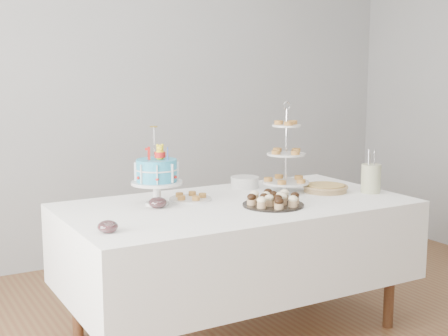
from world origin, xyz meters
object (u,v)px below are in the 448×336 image
plate_stack (245,182)px  jam_bowl_a (108,227)px  birthday_cake (157,184)px  tiered_stand (286,155)px  table (237,242)px  cupcake_tray (273,199)px  pie (325,188)px  pastry_plate (190,197)px  jam_bowl_b (158,203)px  utensil_pitcher (371,177)px

plate_stack → jam_bowl_a: bearing=-151.6°
birthday_cake → tiered_stand: tiered_stand is taller
table → plate_stack: 0.51m
table → tiered_stand: 0.62m
cupcake_tray → jam_bowl_a: (-0.97, -0.08, -0.01)m
jam_bowl_a → pie: bearing=9.5°
pastry_plate → jam_bowl_b: 0.26m
pie → plate_stack: (-0.36, 0.35, 0.01)m
cupcake_tray → tiered_stand: 0.44m
pastry_plate → utensil_pitcher: 1.10m
birthday_cake → plate_stack: (0.68, 0.18, -0.08)m
cupcake_tray → plate_stack: cupcake_tray is taller
birthday_cake → pastry_plate: size_ratio=1.79×
birthday_cake → jam_bowl_a: birthday_cake is taller
utensil_pitcher → cupcake_tray: bearing=-175.3°
plate_stack → cupcake_tray: bearing=-104.9°
pie → jam_bowl_a: jam_bowl_a is taller
birthday_cake → jam_bowl_b: 0.12m
birthday_cake → table: bearing=0.4°
tiered_stand → plate_stack: (-0.14, 0.24, -0.19)m
plate_stack → utensil_pitcher: size_ratio=0.67×
tiered_stand → utensil_pitcher: (0.43, -0.27, -0.14)m
tiered_stand → pastry_plate: 0.65m
cupcake_tray → jam_bowl_a: bearing=-175.4°
birthday_cake → cupcake_tray: (0.54, -0.34, -0.08)m
pie → pastry_plate: pie is taller
utensil_pitcher → pie: bearing=148.5°
birthday_cake → utensil_pitcher: bearing=7.9°
birthday_cake → jam_bowl_a: size_ratio=4.53×
jam_bowl_a → jam_bowl_b: bearing=41.0°
table → jam_bowl_a: jam_bowl_a is taller
pie → pastry_plate: size_ratio=1.14×
pastry_plate → utensil_pitcher: (1.04, -0.35, 0.08)m
table → pastry_plate: bearing=136.4°
pie → plate_stack: size_ratio=1.56×
tiered_stand → pastry_plate: size_ratio=2.27×
cupcake_tray → pie: (0.49, 0.17, -0.01)m
pastry_plate → utensil_pitcher: bearing=-18.6°
table → cupcake_tray: 0.34m
table → birthday_cake: bearing=157.8°
jam_bowl_b → utensil_pitcher: 1.31m
table → jam_bowl_b: bearing=167.1°
table → pie: 0.67m
jam_bowl_b → jam_bowl_a: bearing=-139.0°
tiered_stand → jam_bowl_a: (-1.25, -0.36, -0.20)m
tiered_stand → jam_bowl_b: 0.87m
table → tiered_stand: (0.41, 0.11, 0.46)m
birthday_cake → pie: bearing=13.1°
tiered_stand → pie: bearing=-28.2°
pastry_plate → jam_bowl_a: size_ratio=2.53×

